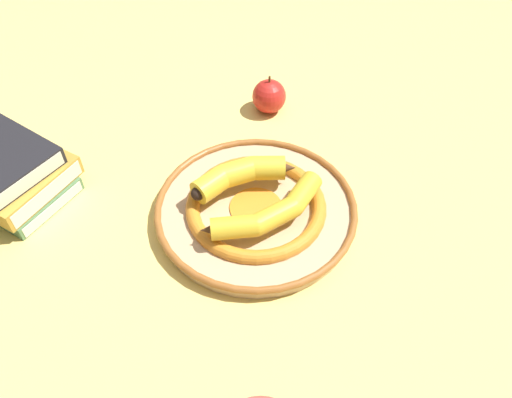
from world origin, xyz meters
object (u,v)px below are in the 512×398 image
object	(u,v)px
banana_a	(241,174)
banana_b	(269,213)
decorative_bowl	(256,209)
book_stack	(5,173)
apple	(269,96)

from	to	relation	value
banana_a	banana_b	size ratio (longest dim) A/B	0.83
decorative_bowl	book_stack	distance (m)	0.41
decorative_bowl	banana_b	distance (m)	0.05
decorative_bowl	banana_a	size ratio (longest dim) A/B	1.81
banana_a	banana_b	bearing A→B (deg)	95.91
banana_a	book_stack	world-z (taller)	book_stack
banana_b	book_stack	distance (m)	0.43
book_stack	decorative_bowl	bearing A→B (deg)	22.32
apple	decorative_bowl	bearing A→B (deg)	-39.46
banana_b	apple	bearing A→B (deg)	55.77
decorative_bowl	banana_b	size ratio (longest dim) A/B	1.50
decorative_bowl	book_stack	xyz separation A→B (m)	(-0.27, -0.30, 0.03)
banana_a	book_stack	distance (m)	0.38
banana_a	banana_b	xyz separation A→B (m)	(0.09, -0.01, -0.00)
banana_b	book_stack	bearing A→B (deg)	134.70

